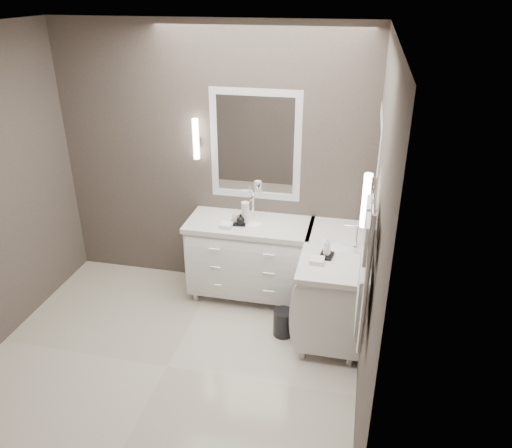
% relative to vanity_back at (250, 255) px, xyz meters
% --- Properties ---
extents(floor, '(3.20, 3.00, 0.01)m').
position_rel_vanity_back_xyz_m(floor, '(-0.45, -1.23, -0.49)').
color(floor, beige).
rests_on(floor, ground).
extents(ceiling, '(3.20, 3.00, 0.01)m').
position_rel_vanity_back_xyz_m(ceiling, '(-0.45, -1.23, 2.22)').
color(ceiling, white).
rests_on(ceiling, wall_back).
extents(wall_back, '(3.20, 0.01, 2.70)m').
position_rel_vanity_back_xyz_m(wall_back, '(-0.45, 0.28, 0.86)').
color(wall_back, '#4A403B').
rests_on(wall_back, floor).
extents(wall_front, '(3.20, 0.01, 2.70)m').
position_rel_vanity_back_xyz_m(wall_front, '(-0.45, -2.73, 0.86)').
color(wall_front, '#4A403B').
rests_on(wall_front, floor).
extents(wall_right, '(0.01, 3.00, 2.70)m').
position_rel_vanity_back_xyz_m(wall_right, '(1.15, -1.23, 0.86)').
color(wall_right, '#4A403B').
rests_on(wall_right, floor).
extents(vanity_back, '(1.24, 0.59, 0.97)m').
position_rel_vanity_back_xyz_m(vanity_back, '(0.00, 0.00, 0.00)').
color(vanity_back, white).
rests_on(vanity_back, floor).
extents(vanity_right, '(0.59, 1.24, 0.97)m').
position_rel_vanity_back_xyz_m(vanity_right, '(0.88, -0.33, 0.00)').
color(vanity_right, white).
rests_on(vanity_right, floor).
extents(mirror_back, '(0.90, 0.02, 1.10)m').
position_rel_vanity_back_xyz_m(mirror_back, '(-0.00, 0.26, 1.06)').
color(mirror_back, white).
rests_on(mirror_back, wall_back).
extents(mirror_right, '(0.02, 0.90, 1.10)m').
position_rel_vanity_back_xyz_m(mirror_right, '(1.14, -0.43, 1.06)').
color(mirror_right, white).
rests_on(mirror_right, wall_right).
extents(sconce_back, '(0.06, 0.06, 0.40)m').
position_rel_vanity_back_xyz_m(sconce_back, '(-0.58, 0.20, 1.11)').
color(sconce_back, white).
rests_on(sconce_back, wall_back).
extents(sconce_right, '(0.06, 0.06, 0.40)m').
position_rel_vanity_back_xyz_m(sconce_right, '(1.08, -1.01, 1.11)').
color(sconce_right, white).
rests_on(sconce_right, wall_right).
extents(towel_bar_corner, '(0.03, 0.22, 0.30)m').
position_rel_vanity_back_xyz_m(towel_bar_corner, '(1.09, 0.13, 0.63)').
color(towel_bar_corner, white).
rests_on(towel_bar_corner, wall_right).
extents(towel_ladder, '(0.06, 0.58, 0.90)m').
position_rel_vanity_back_xyz_m(towel_ladder, '(1.10, -1.63, 0.91)').
color(towel_ladder, white).
rests_on(towel_ladder, wall_right).
extents(waste_bin, '(0.23, 0.23, 0.26)m').
position_rel_vanity_back_xyz_m(waste_bin, '(0.45, -0.58, -0.35)').
color(waste_bin, black).
rests_on(waste_bin, floor).
extents(amenity_tray_back, '(0.16, 0.13, 0.02)m').
position_rel_vanity_back_xyz_m(amenity_tray_back, '(-0.10, -0.06, 0.38)').
color(amenity_tray_back, black).
rests_on(amenity_tray_back, vanity_back).
extents(amenity_tray_right, '(0.13, 0.16, 0.02)m').
position_rel_vanity_back_xyz_m(amenity_tray_right, '(0.80, -0.52, 0.38)').
color(amenity_tray_right, black).
rests_on(amenity_tray_right, vanity_right).
extents(water_bottle, '(0.09, 0.09, 0.22)m').
position_rel_vanity_back_xyz_m(water_bottle, '(-0.03, -0.03, 0.48)').
color(water_bottle, silver).
rests_on(water_bottle, vanity_back).
extents(soap_bottle_a, '(0.07, 0.07, 0.12)m').
position_rel_vanity_back_xyz_m(soap_bottle_a, '(-0.13, -0.04, 0.45)').
color(soap_bottle_a, white).
rests_on(soap_bottle_a, amenity_tray_back).
extents(soap_bottle_b, '(0.09, 0.09, 0.10)m').
position_rel_vanity_back_xyz_m(soap_bottle_b, '(-0.07, -0.09, 0.44)').
color(soap_bottle_b, black).
rests_on(soap_bottle_b, amenity_tray_back).
extents(soap_bottle_c, '(0.08, 0.08, 0.17)m').
position_rel_vanity_back_xyz_m(soap_bottle_c, '(0.80, -0.52, 0.47)').
color(soap_bottle_c, white).
rests_on(soap_bottle_c, amenity_tray_right).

